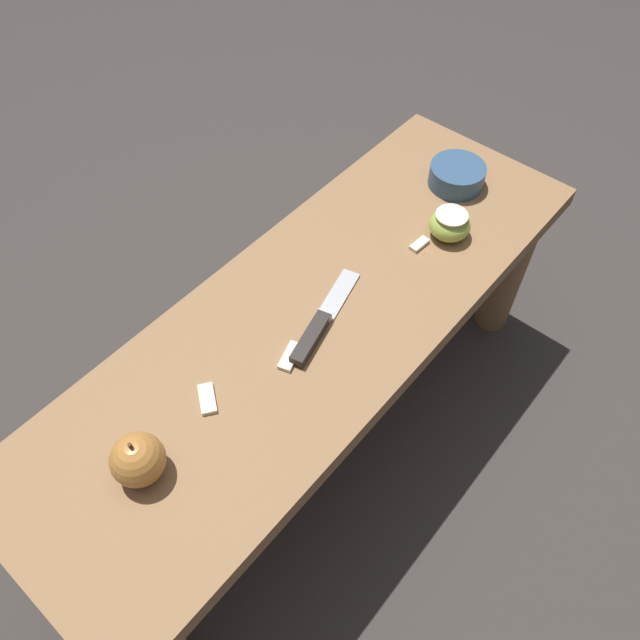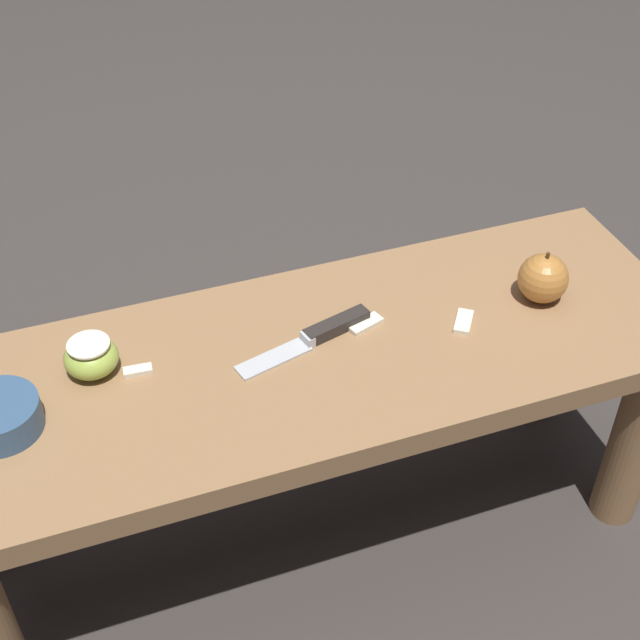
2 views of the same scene
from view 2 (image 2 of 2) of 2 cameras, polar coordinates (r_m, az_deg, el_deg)
name	(u,v)px [view 2 (image 2 of 2)]	position (r m, az deg, el deg)	size (l,w,h in m)	color
ground_plane	(314,529)	(1.61, -0.41, -13.24)	(8.00, 8.00, 0.00)	#383330
wooden_bench	(313,397)	(1.36, -0.47, -4.97)	(1.16, 0.39, 0.42)	olive
knife	(322,333)	(1.31, 0.11, -0.86)	(0.22, 0.08, 0.02)	#B7BABF
apple_whole	(542,276)	(1.41, 14.00, 2.72)	(0.08, 0.08, 0.09)	#B27233
apple_cut	(91,357)	(1.29, -14.44, -2.31)	(0.08, 0.08, 0.05)	#9EB747
apple_slice_near_knife	(138,370)	(1.29, -11.58, -3.18)	(0.04, 0.02, 0.01)	silver
apple_slice_center	(463,322)	(1.36, 9.17, -0.11)	(0.05, 0.06, 0.01)	silver
apple_slice_near_bowl	(365,324)	(1.34, 2.92, -0.26)	(0.06, 0.04, 0.01)	silver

